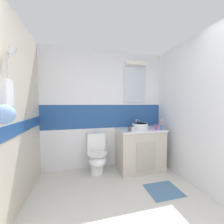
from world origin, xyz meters
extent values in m
cube|color=beige|center=(0.00, 1.20, -0.02)|extent=(3.20, 3.48, 0.04)
cube|color=white|center=(0.00, 2.45, 0.42)|extent=(3.20, 0.10, 0.85)
cube|color=#234C8C|center=(0.00, 2.45, 1.10)|extent=(3.20, 0.10, 0.50)
cube|color=white|center=(0.00, 2.45, 1.93)|extent=(3.20, 0.10, 1.15)
cube|color=silver|center=(0.68, 2.39, 1.79)|extent=(0.51, 0.02, 0.79)
cube|color=white|center=(0.68, 2.35, 2.27)|extent=(0.49, 0.10, 0.08)
cube|color=#234C8C|center=(-1.30, 1.20, 1.05)|extent=(0.01, 3.48, 0.16)
cube|color=white|center=(-1.25, 1.11, 1.48)|extent=(0.10, 0.14, 0.26)
cylinder|color=silver|center=(-1.27, 1.25, 1.71)|extent=(0.02, 0.02, 0.46)
cylinder|color=silver|center=(-1.23, 1.25, 1.93)|extent=(0.10, 0.07, 0.11)
sphere|color=#7FA5E5|center=(-1.19, 0.97, 1.27)|extent=(0.18, 0.18, 0.18)
cube|color=white|center=(1.35, 1.20, 1.25)|extent=(0.10, 3.48, 2.50)
cube|color=beige|center=(0.68, 2.11, 0.41)|extent=(0.91, 0.57, 0.82)
cube|color=white|center=(0.68, 2.10, 0.83)|extent=(0.93, 0.59, 0.03)
cube|color=#B6AD9F|center=(0.68, 1.83, 0.37)|extent=(0.41, 0.01, 0.57)
cylinder|color=silver|center=(0.68, 1.81, 0.57)|extent=(0.02, 0.02, 0.03)
cylinder|color=white|center=(0.69, 2.15, 0.91)|extent=(0.33, 0.33, 0.11)
cylinder|color=#AFB1BA|center=(0.69, 2.15, 0.96)|extent=(0.27, 0.27, 0.01)
cylinder|color=silver|center=(0.69, 2.34, 0.94)|extent=(0.03, 0.03, 0.17)
cylinder|color=silver|center=(0.69, 2.25, 1.02)|extent=(0.02, 0.15, 0.02)
cylinder|color=white|center=(-0.22, 2.12, 0.09)|extent=(0.24, 0.24, 0.18)
ellipsoid|color=white|center=(-0.22, 2.08, 0.29)|extent=(0.34, 0.42, 0.22)
cylinder|color=white|center=(-0.22, 2.08, 0.41)|extent=(0.37, 0.37, 0.02)
cube|color=white|center=(-0.22, 2.29, 0.59)|extent=(0.36, 0.17, 0.37)
cylinder|color=silver|center=(-0.22, 2.29, 0.78)|extent=(0.04, 0.04, 0.02)
cylinder|color=#4C7299|center=(1.06, 1.90, 0.90)|extent=(0.07, 0.07, 0.10)
cylinder|color=gold|center=(1.05, 1.91, 0.96)|extent=(0.04, 0.03, 0.16)
cube|color=white|center=(1.05, 1.91, 1.04)|extent=(0.02, 0.02, 0.03)
cylinder|color=#D83F4C|center=(1.06, 1.91, 0.97)|extent=(0.02, 0.02, 0.17)
cube|color=white|center=(1.06, 1.91, 1.05)|extent=(0.01, 0.02, 0.03)
cylinder|color=#993F99|center=(0.94, 1.94, 0.90)|extent=(0.06, 0.06, 0.11)
cylinder|color=#262626|center=(0.94, 1.94, 0.97)|extent=(0.01, 0.01, 0.04)
cylinder|color=#262626|center=(0.94, 1.92, 0.99)|extent=(0.01, 0.02, 0.01)
cube|color=white|center=(0.44, 1.93, 0.89)|extent=(0.04, 0.03, 0.09)
cylinder|color=black|center=(0.44, 1.93, 0.95)|extent=(0.03, 0.03, 0.02)
cylinder|color=#4C4C51|center=(0.37, 1.93, 0.90)|extent=(0.06, 0.06, 0.09)
cylinder|color=black|center=(0.37, 1.93, 0.95)|extent=(0.04, 0.04, 0.02)
cube|color=#4C7299|center=(0.73, 1.36, 0.01)|extent=(0.51, 0.41, 0.01)
camera|label=1|loc=(-0.54, -0.39, 1.36)|focal=21.07mm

